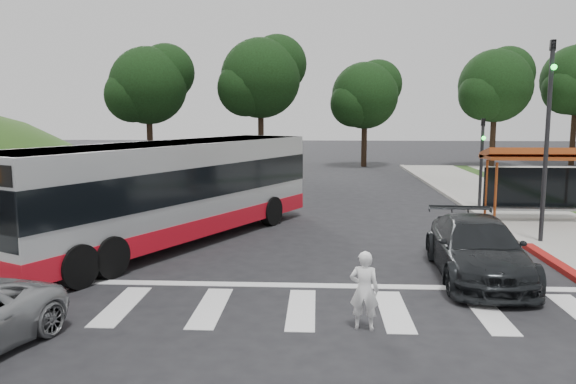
{
  "coord_description": "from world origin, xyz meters",
  "views": [
    {
      "loc": [
        2.33,
        -16.76,
        4.26
      ],
      "look_at": [
        1.34,
        1.95,
        1.6
      ],
      "focal_mm": 35.0,
      "sensor_mm": 36.0,
      "label": 1
    }
  ],
  "objects": [
    {
      "name": "ground",
      "position": [
        0.0,
        0.0,
        0.0
      ],
      "size": [
        140.0,
        140.0,
        0.0
      ],
      "primitive_type": "plane",
      "color": "black",
      "rests_on": "ground"
    },
    {
      "name": "sidewalk_east",
      "position": [
        11.0,
        8.0,
        0.06
      ],
      "size": [
        4.0,
        40.0,
        0.12
      ],
      "primitive_type": "cube",
      "color": "gray",
      "rests_on": "ground"
    },
    {
      "name": "curb_east",
      "position": [
        9.0,
        8.0,
        0.07
      ],
      "size": [
        0.3,
        40.0,
        0.15
      ],
      "primitive_type": "cube",
      "color": "#9E9991",
      "rests_on": "ground"
    },
    {
      "name": "curb_east_red",
      "position": [
        9.0,
        -2.0,
        0.08
      ],
      "size": [
        0.32,
        6.0,
        0.15
      ],
      "primitive_type": "cube",
      "color": "maroon",
      "rests_on": "ground"
    },
    {
      "name": "crosswalk_ladder",
      "position": [
        0.0,
        -5.0,
        0.01
      ],
      "size": [
        18.0,
        2.6,
        0.01
      ],
      "primitive_type": "cube",
      "color": "silver",
      "rests_on": "ground"
    },
    {
      "name": "bus_shelter",
      "position": [
        10.8,
        5.1,
        2.35
      ],
      "size": [
        4.2,
        1.6,
        2.86
      ],
      "color": "#9C421A",
      "rests_on": "sidewalk_east"
    },
    {
      "name": "traffic_signal_ne_tall",
      "position": [
        9.6,
        1.49,
        3.88
      ],
      "size": [
        0.18,
        0.37,
        6.5
      ],
      "color": "black",
      "rests_on": "ground"
    },
    {
      "name": "traffic_signal_ne_short",
      "position": [
        9.6,
        8.49,
        2.48
      ],
      "size": [
        0.18,
        0.37,
        4.0
      ],
      "color": "black",
      "rests_on": "ground"
    },
    {
      "name": "tree_ne_a",
      "position": [
        16.08,
        28.06,
        6.39
      ],
      "size": [
        6.16,
        5.74,
        9.3
      ],
      "color": "black",
      "rests_on": "parking_lot"
    },
    {
      "name": "tree_north_a",
      "position": [
        -1.92,
        26.07,
        6.92
      ],
      "size": [
        6.6,
        6.15,
        10.17
      ],
      "color": "black",
      "rests_on": "ground"
    },
    {
      "name": "tree_north_b",
      "position": [
        6.07,
        28.06,
        5.66
      ],
      "size": [
        5.72,
        5.33,
        8.43
      ],
      "color": "black",
      "rests_on": "ground"
    },
    {
      "name": "tree_north_c",
      "position": [
        -9.92,
        24.06,
        6.29
      ],
      "size": [
        6.16,
        5.74,
        9.3
      ],
      "color": "black",
      "rests_on": "ground"
    },
    {
      "name": "transit_bus",
      "position": [
        -2.44,
        1.11,
        1.65
      ],
      "size": [
        8.29,
        12.63,
        3.3
      ],
      "primitive_type": null,
      "rotation": [
        0.0,
        0.0,
        -0.47
      ],
      "color": "#A6A8AB",
      "rests_on": "ground"
    },
    {
      "name": "pedestrian",
      "position": [
        3.27,
        -6.03,
        0.79
      ],
      "size": [
        0.64,
        0.48,
        1.58
      ],
      "primitive_type": "imported",
      "rotation": [
        0.0,
        0.0,
        2.96
      ],
      "color": "white",
      "rests_on": "ground"
    },
    {
      "name": "dark_sedan",
      "position": [
        6.48,
        -2.34,
        0.76
      ],
      "size": [
        2.42,
        5.37,
        1.53
      ],
      "primitive_type": "imported",
      "rotation": [
        0.0,
        0.0,
        -0.05
      ],
      "color": "black",
      "rests_on": "ground"
    }
  ]
}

